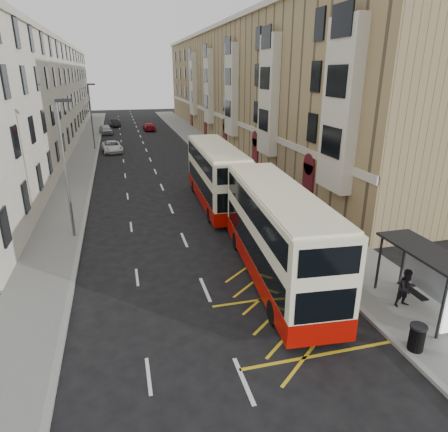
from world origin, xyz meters
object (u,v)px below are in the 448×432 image
object	(u,v)px
street_lamp_near	(65,163)
litter_bin	(417,337)
double_decker_rear	(216,175)
double_decker_front	(277,234)
pedestrian_mid	(407,288)
white_van	(112,147)
car_red	(149,127)
pedestrian_far	(301,229)
bus_shelter	(434,270)
car_silver	(106,130)
car_dark	(114,123)
street_lamp_far	(91,113)

from	to	relation	value
street_lamp_near	litter_bin	bearing A→B (deg)	-48.27
double_decker_rear	double_decker_front	bearing A→B (deg)	-87.62
pedestrian_mid	white_van	size ratio (longest dim) A/B	0.35
double_decker_front	car_red	size ratio (longest dim) A/B	2.59
double_decker_front	pedestrian_far	size ratio (longest dim) A/B	6.52
bus_shelter	double_decker_rear	size ratio (longest dim) A/B	0.37
double_decker_rear	pedestrian_far	bearing A→B (deg)	-68.90
double_decker_rear	car_red	bearing A→B (deg)	94.23
bus_shelter	double_decker_rear	xyz separation A→B (m)	(-4.87, 16.49, 0.15)
litter_bin	double_decker_front	bearing A→B (deg)	113.52
double_decker_front	double_decker_rear	xyz separation A→B (m)	(-0.07, 11.87, -0.02)
litter_bin	car_red	xyz separation A→B (m)	(-4.47, 60.41, -0.02)
litter_bin	car_silver	world-z (taller)	car_silver
pedestrian_mid	car_dark	size ratio (longest dim) A/B	0.42
bus_shelter	white_van	xyz separation A→B (m)	(-12.53, 40.11, -1.46)
bus_shelter	white_van	distance (m)	42.04
street_lamp_near	street_lamp_far	bearing A→B (deg)	90.00
double_decker_rear	white_van	world-z (taller)	double_decker_rear
street_lamp_far	car_silver	size ratio (longest dim) A/B	1.79
bus_shelter	double_decker_front	world-z (taller)	double_decker_front
litter_bin	car_dark	world-z (taller)	car_dark
litter_bin	car_red	size ratio (longest dim) A/B	0.23
litter_bin	car_dark	bearing A→B (deg)	98.65
bus_shelter	double_decker_front	bearing A→B (deg)	136.16
litter_bin	pedestrian_far	world-z (taller)	pedestrian_far
car_silver	white_van	bearing A→B (deg)	-94.34
street_lamp_near	pedestrian_mid	world-z (taller)	street_lamp_near
street_lamp_near	car_silver	distance (m)	43.75
bus_shelter	car_red	xyz separation A→B (m)	(-6.47, 58.57, -1.49)
bus_shelter	pedestrian_far	world-z (taller)	bus_shelter
street_lamp_far	double_decker_rear	world-z (taller)	street_lamp_far
double_decker_rear	white_van	xyz separation A→B (m)	(-7.66, 23.62, -1.61)
pedestrian_far	car_silver	xyz separation A→B (m)	(-11.62, 48.03, -0.27)
street_lamp_near	white_van	world-z (taller)	street_lamp_near
street_lamp_far	street_lamp_near	bearing A→B (deg)	-90.00
pedestrian_mid	car_silver	world-z (taller)	pedestrian_mid
pedestrian_mid	car_dark	xyz separation A→B (m)	(-11.69, 64.44, -0.33)
white_van	car_red	distance (m)	19.43
double_decker_front	car_dark	distance (m)	60.98
street_lamp_near	pedestrian_mid	size ratio (longest dim) A/B	4.69
street_lamp_far	white_van	size ratio (longest dim) A/B	1.64
bus_shelter	street_lamp_far	xyz separation A→B (m)	(-14.69, 42.39, 2.50)
car_dark	bus_shelter	bearing A→B (deg)	-91.08
double_decker_front	white_van	xyz separation A→B (m)	(-7.72, 35.49, -1.63)
pedestrian_mid	car_red	bearing A→B (deg)	93.97
bus_shelter	car_red	world-z (taller)	bus_shelter
car_dark	double_decker_front	bearing A→B (deg)	-94.73
bus_shelter	street_lamp_far	size ratio (longest dim) A/B	0.53
street_lamp_near	double_decker_front	xyz separation A→B (m)	(9.89, -7.78, -2.33)
double_decker_rear	pedestrian_mid	distance (m)	16.45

